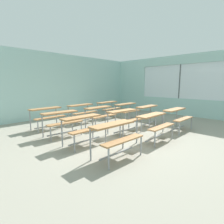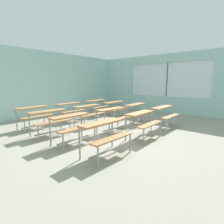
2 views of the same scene
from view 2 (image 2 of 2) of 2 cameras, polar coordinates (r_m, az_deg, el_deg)
ground at (r=5.29m, az=-0.33°, el=-8.03°), size 10.00×9.00×0.05m
wall_back at (r=8.68m, az=-23.67°, el=8.38°), size 10.00×0.12×3.00m
wall_right at (r=9.35m, az=21.06°, el=8.27°), size 0.12×9.00×3.00m
desk_bench_r0c0 at (r=3.77m, az=-2.26°, el=-6.10°), size 1.12×0.62×0.74m
desk_bench_r0c1 at (r=5.01m, az=10.20°, el=-2.23°), size 1.11×0.61×0.74m
desk_bench_r0c2 at (r=6.33m, az=16.99°, el=-0.00°), size 1.10×0.59×0.74m
desk_bench_r1c0 at (r=4.63m, az=-12.79°, el=-3.31°), size 1.10×0.59×0.74m
desk_bench_r1c1 at (r=5.64m, az=0.47°, el=-0.73°), size 1.13×0.65×0.74m
desk_bench_r1c2 at (r=6.85m, az=8.49°, el=1.05°), size 1.12×0.63×0.74m
desk_bench_r2c0 at (r=5.53m, az=-19.73°, el=-1.52°), size 1.12×0.64×0.74m
desk_bench_r2c1 at (r=6.43m, az=-7.52°, el=0.50°), size 1.11×0.60×0.74m
desk_bench_r2c2 at (r=7.54m, az=1.40°, el=1.96°), size 1.10×0.59×0.74m
desk_bench_r3c0 at (r=6.56m, az=-24.05°, el=-0.09°), size 1.13×0.64×0.74m
desk_bench_r3c1 at (r=7.27m, az=-13.40°, el=1.40°), size 1.12×0.63×0.74m
desk_bench_r3c2 at (r=8.24m, az=-4.69°, el=2.61°), size 1.13×0.64×0.74m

